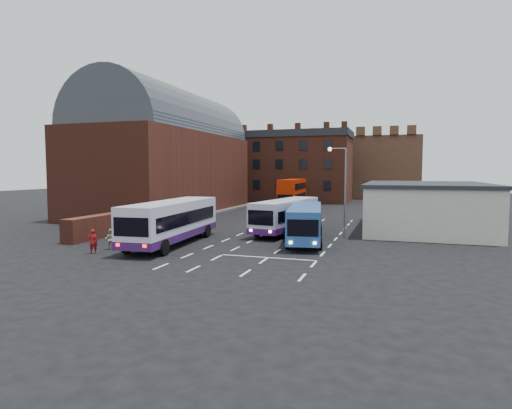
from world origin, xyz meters
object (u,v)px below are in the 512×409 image
(bus_white_inbound, at_px, (286,213))
(pedestrian_red, at_px, (93,241))
(street_lamp, at_px, (342,183))
(bus_white_outbound, at_px, (172,219))
(pedestrian_beige, at_px, (110,239))
(bus_red_double, at_px, (292,193))
(bus_blue, at_px, (305,221))

(bus_white_inbound, bearing_deg, pedestrian_red, 61.49)
(street_lamp, bearing_deg, pedestrian_red, -141.68)
(bus_white_outbound, xyz_separation_m, street_lamp, (11.35, 6.71, 2.49))
(bus_white_inbound, height_order, pedestrian_beige, bus_white_inbound)
(bus_white_inbound, distance_m, pedestrian_beige, 14.88)
(bus_red_double, distance_m, pedestrian_red, 36.87)
(bus_white_outbound, height_order, pedestrian_red, bus_white_outbound)
(bus_blue, height_order, bus_red_double, bus_red_double)
(bus_red_double, xyz_separation_m, pedestrian_beige, (-4.48, -34.99, -1.50))
(street_lamp, relative_size, pedestrian_beige, 5.09)
(street_lamp, bearing_deg, bus_white_outbound, -149.39)
(bus_white_inbound, height_order, street_lamp, street_lamp)
(pedestrian_red, distance_m, pedestrian_beige, 1.58)
(bus_white_outbound, distance_m, pedestrian_beige, 4.50)
(bus_blue, height_order, pedestrian_beige, bus_blue)
(bus_red_double, height_order, pedestrian_beige, bus_red_double)
(bus_white_outbound, xyz_separation_m, pedestrian_beige, (-2.99, -3.17, -1.14))
(bus_blue, relative_size, pedestrian_red, 6.42)
(bus_red_double, xyz_separation_m, pedestrian_red, (-4.63, -36.55, -1.42))
(bus_blue, distance_m, street_lamp, 4.55)
(pedestrian_red, bearing_deg, bus_white_outbound, -148.61)
(bus_white_outbound, bearing_deg, pedestrian_red, -127.64)
(bus_white_outbound, bearing_deg, bus_blue, 19.61)
(pedestrian_red, bearing_deg, bus_white_inbound, -151.36)
(pedestrian_red, bearing_deg, bus_red_double, -122.30)
(bus_blue, xyz_separation_m, pedestrian_red, (-12.13, -8.68, -0.80))
(bus_white_outbound, height_order, bus_red_double, bus_red_double)
(bus_white_inbound, relative_size, bus_blue, 1.05)
(bus_white_outbound, relative_size, bus_white_inbound, 1.09)
(bus_blue, distance_m, pedestrian_beige, 13.97)
(bus_red_double, height_order, pedestrian_red, bus_red_double)
(bus_red_double, bearing_deg, bus_blue, 102.32)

